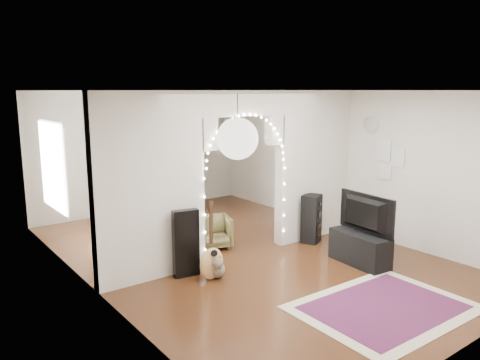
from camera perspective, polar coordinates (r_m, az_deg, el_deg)
floor at (r=7.96m, az=0.27°, el=-8.98°), size 7.50×7.50×0.00m
ceiling at (r=7.49m, az=0.29°, el=10.86°), size 5.00×7.50×0.02m
wall_back at (r=10.79m, az=-11.95°, el=3.43°), size 5.00×0.02×2.70m
wall_front at (r=5.23m, az=26.26°, el=-5.24°), size 5.00×0.02×2.70m
wall_left at (r=6.43m, az=-17.70°, el=-1.79°), size 0.02×7.50×2.70m
wall_right at (r=9.32m, az=12.58°, el=2.26°), size 0.02×7.50×2.70m
divider_wall at (r=7.59m, az=0.28°, el=1.19°), size 5.00×0.20×2.70m
fairy_lights at (r=7.47m, az=0.89°, el=2.00°), size 1.64×0.04×1.60m
window at (r=8.10m, az=-21.88°, el=1.55°), size 0.04×1.20×1.40m
wall_clock at (r=8.85m, az=15.67°, el=6.57°), size 0.03×0.31×0.31m
picture_frames at (r=8.68m, az=17.56°, el=2.40°), size 0.02×0.50×0.70m
paper_lantern at (r=4.45m, az=-0.31°, el=5.06°), size 0.40×0.40×0.40m
ceiling_fan at (r=9.16m, az=-7.45°, el=8.88°), size 1.10×1.10×0.30m
area_rug at (r=6.38m, az=17.17°, el=-14.61°), size 2.20×1.68×0.02m
guitar_case at (r=6.94m, az=-6.62°, el=-7.66°), size 0.40×0.19×1.01m
acoustic_guitar at (r=6.80m, az=-3.49°, el=-8.62°), size 0.41×0.18×0.99m
tabby_cat at (r=6.96m, az=-3.02°, el=-10.61°), size 0.36×0.57×0.38m
floor_speaker at (r=8.52m, az=8.71°, el=-4.69°), size 0.43×0.41×0.87m
media_console at (r=7.68m, az=14.38°, el=-8.10°), size 0.49×1.03×0.50m
tv at (r=7.52m, az=14.58°, el=-4.06°), size 0.24×1.08×0.62m
bookcase at (r=9.64m, az=-9.54°, el=-0.48°), size 1.66×0.95×1.66m
dining_table at (r=9.89m, az=-8.74°, el=-1.05°), size 1.33×1.01×0.76m
flower_vase at (r=9.86m, az=-8.77°, el=-0.09°), size 0.21×0.21×0.19m
dining_chair_left at (r=8.20m, az=-9.03°, el=-6.50°), size 0.75×0.76×0.55m
dining_chair_right at (r=8.21m, az=-3.29°, el=-6.33°), size 0.77×0.78×0.55m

